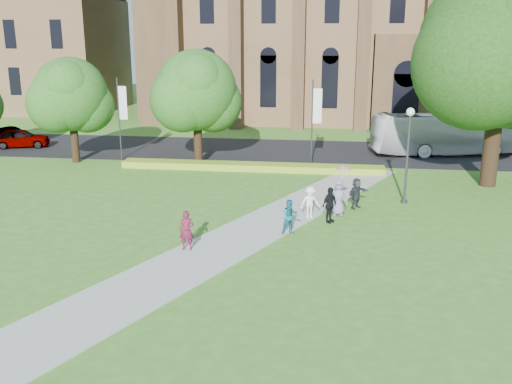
# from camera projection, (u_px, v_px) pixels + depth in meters

# --- Properties ---
(ground) EXTENTS (160.00, 160.00, 0.00)m
(ground) POSITION_uv_depth(u_px,v_px,m) (253.00, 236.00, 26.22)
(ground) COLOR #3F7222
(ground) RESTS_ON ground
(road) EXTENTS (160.00, 10.00, 0.02)m
(road) POSITION_uv_depth(u_px,v_px,m) (288.00, 151.00, 45.32)
(road) COLOR black
(road) RESTS_ON ground
(footpath) EXTENTS (15.58, 28.54, 0.04)m
(footpath) POSITION_uv_depth(u_px,v_px,m) (256.00, 229.00, 27.17)
(footpath) COLOR #B2B2A8
(footpath) RESTS_ON ground
(flower_hedge) EXTENTS (18.00, 1.40, 0.45)m
(flower_hedge) POSITION_uv_depth(u_px,v_px,m) (251.00, 167.00, 39.03)
(flower_hedge) COLOR gold
(flower_hedge) RESTS_ON ground
(building_west) EXTENTS (22.00, 14.00, 18.30)m
(building_west) POSITION_uv_depth(u_px,v_px,m) (21.00, 32.00, 68.28)
(building_west) COLOR brown
(building_west) RESTS_ON ground
(streetlamp) EXTENTS (0.44, 0.44, 5.24)m
(streetlamp) POSITION_uv_depth(u_px,v_px,m) (408.00, 144.00, 30.58)
(streetlamp) COLOR #38383D
(streetlamp) RESTS_ON ground
(large_tree) EXTENTS (9.60, 9.60, 13.20)m
(large_tree) POSITION_uv_depth(u_px,v_px,m) (503.00, 45.00, 32.81)
(large_tree) COLOR #332114
(large_tree) RESTS_ON ground
(street_tree_0) EXTENTS (5.20, 5.20, 7.50)m
(street_tree_0) POSITION_uv_depth(u_px,v_px,m) (71.00, 95.00, 40.24)
(street_tree_0) COLOR #332114
(street_tree_0) RESTS_ON ground
(street_tree_1) EXTENTS (5.60, 5.60, 8.05)m
(street_tree_1) POSITION_uv_depth(u_px,v_px,m) (197.00, 90.00, 39.45)
(street_tree_1) COLOR #332114
(street_tree_1) RESTS_ON ground
(banner_pole_0) EXTENTS (0.70, 0.10, 6.00)m
(banner_pole_0) POSITION_uv_depth(u_px,v_px,m) (314.00, 118.00, 39.56)
(banner_pole_0) COLOR #38383D
(banner_pole_0) RESTS_ON ground
(banner_pole_1) EXTENTS (0.70, 0.10, 6.00)m
(banner_pole_1) POSITION_uv_depth(u_px,v_px,m) (120.00, 114.00, 41.37)
(banner_pole_1) COLOR #38383D
(banner_pole_1) RESTS_ON ground
(tour_coach) EXTENTS (12.07, 5.14, 3.27)m
(tour_coach) POSITION_uv_depth(u_px,v_px,m) (449.00, 133.00, 43.66)
(tour_coach) COLOR white
(tour_coach) RESTS_ON road
(car_0) EXTENTS (4.84, 3.08, 1.54)m
(car_0) POSITION_uv_depth(u_px,v_px,m) (21.00, 138.00, 46.64)
(car_0) COLOR gray
(car_0) RESTS_ON road
(car_1) EXTENTS (4.62, 2.62, 1.44)m
(car_1) POSITION_uv_depth(u_px,v_px,m) (10.00, 136.00, 47.69)
(car_1) COLOR gray
(car_1) RESTS_ON road
(pedestrian_0) EXTENTS (0.67, 0.48, 1.73)m
(pedestrian_0) POSITION_uv_depth(u_px,v_px,m) (187.00, 231.00, 24.29)
(pedestrian_0) COLOR maroon
(pedestrian_0) RESTS_ON footpath
(pedestrian_1) EXTENTS (0.96, 0.86, 1.64)m
(pedestrian_1) POSITION_uv_depth(u_px,v_px,m) (290.00, 217.00, 26.22)
(pedestrian_1) COLOR #186A78
(pedestrian_1) RESTS_ON footpath
(pedestrian_2) EXTENTS (1.18, 0.95, 1.60)m
(pedestrian_2) POSITION_uv_depth(u_px,v_px,m) (310.00, 202.00, 28.60)
(pedestrian_2) COLOR white
(pedestrian_2) RESTS_ON footpath
(pedestrian_3) EXTENTS (0.97, 1.09, 1.77)m
(pedestrian_3) POSITION_uv_depth(u_px,v_px,m) (330.00, 205.00, 27.87)
(pedestrian_3) COLOR black
(pedestrian_3) RESTS_ON footpath
(pedestrian_4) EXTENTS (0.89, 0.58, 1.80)m
(pedestrian_4) POSITION_uv_depth(u_px,v_px,m) (339.00, 198.00, 29.01)
(pedestrian_4) COLOR gray
(pedestrian_4) RESTS_ON footpath
(pedestrian_5) EXTENTS (1.33, 1.48, 1.63)m
(pedestrian_5) POSITION_uv_depth(u_px,v_px,m) (357.00, 193.00, 30.17)
(pedestrian_5) COLOR #282A30
(pedestrian_5) RESTS_ON footpath
(parasol) EXTENTS (0.94, 0.94, 0.67)m
(parasol) POSITION_uv_depth(u_px,v_px,m) (343.00, 174.00, 28.76)
(parasol) COLOR #EDA7AE
(parasol) RESTS_ON pedestrian_4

